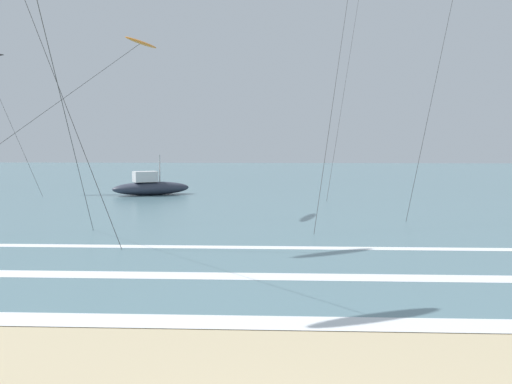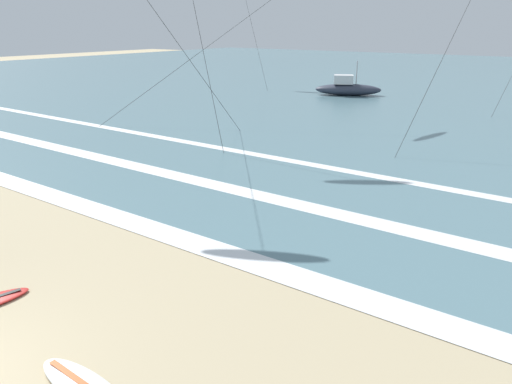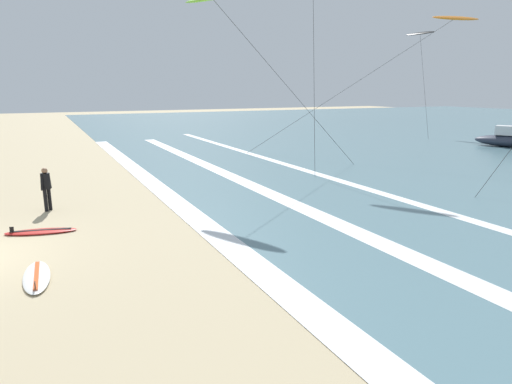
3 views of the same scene
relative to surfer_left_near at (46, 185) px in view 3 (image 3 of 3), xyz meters
The scene contains 9 objects.
wave_foam_shoreline 5.32m from the surfer_left_near, 60.57° to the left, with size 49.09×0.90×0.01m, color white.
wave_foam_mid_break 9.68m from the surfer_left_near, 62.95° to the left, with size 52.21×0.83×0.01m, color white.
wave_foam_outer_break 13.27m from the surfer_left_near, 77.13° to the left, with size 55.90×0.56×0.01m, color white.
surfer_left_near is the anchor object (origin of this frame).
surfboard_foreground_flat 2.90m from the surfer_left_near, ahead, with size 1.06×2.18×0.25m.
surfboard_right_spare 6.56m from the surfer_left_near, ahead, with size 2.12×0.66×0.25m.
kite_orange_distant_high 24.66m from the surfer_left_near, 97.32° to the left, with size 8.22×12.22×8.77m.
kite_black_distant_low 39.90m from the surfer_left_near, 116.26° to the left, with size 7.43×4.50×9.95m.
offshore_boat 32.86m from the surfer_left_near, 98.19° to the left, with size 5.41×3.85×2.70m.
Camera 3 is at (13.10, 2.19, 4.38)m, focal length 31.28 mm.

